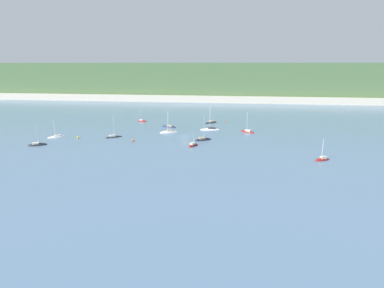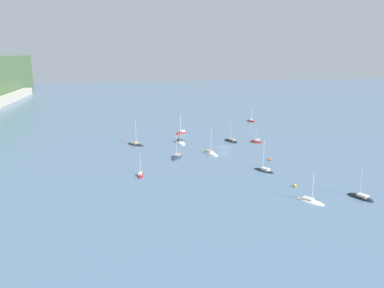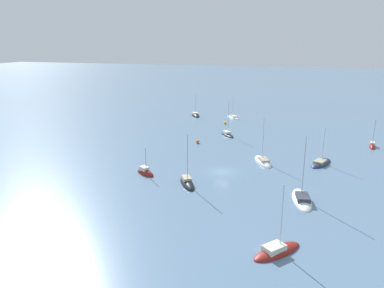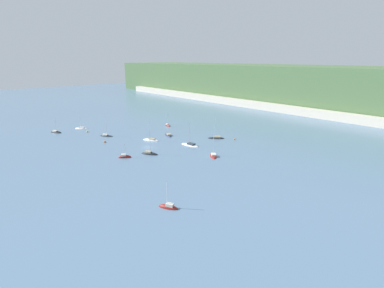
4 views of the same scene
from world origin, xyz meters
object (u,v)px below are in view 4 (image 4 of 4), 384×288
object	(u,v)px
sailboat_6	(125,157)
sailboat_8	(151,140)
sailboat_11	(168,126)
mooring_buoy_0	(105,142)
sailboat_1	(150,154)
sailboat_10	(168,135)
sailboat_5	(106,136)
mooring_buoy_1	(235,139)
sailboat_9	(168,207)
sailboat_7	(190,145)
sailboat_2	(81,128)
sailboat_3	(213,156)
sailboat_4	(216,138)
sailboat_0	(56,132)
mooring_buoy_2	(87,131)

from	to	relation	value
sailboat_6	sailboat_8	size ratio (longest dim) A/B	0.61
sailboat_11	mooring_buoy_0	world-z (taller)	sailboat_11
sailboat_1	sailboat_10	bearing A→B (deg)	98.60
sailboat_5	mooring_buoy_1	size ratio (longest dim) A/B	16.69
sailboat_8	sailboat_9	world-z (taller)	sailboat_8
sailboat_7	mooring_buoy_0	size ratio (longest dim) A/B	13.09
sailboat_2	sailboat_3	bearing A→B (deg)	155.43
sailboat_4	sailboat_10	xyz separation A→B (m)	(-18.80, -12.92, -0.06)
sailboat_0	mooring_buoy_1	xyz separation A→B (m)	(66.76, 55.19, 0.21)
sailboat_3	mooring_buoy_1	size ratio (longest dim) A/B	15.80
sailboat_3	sailboat_8	xyz separation A→B (m)	(-33.55, -5.21, -0.04)
sailboat_2	mooring_buoy_2	size ratio (longest dim) A/B	9.37
sailboat_4	sailboat_11	distance (m)	35.37
sailboat_11	mooring_buoy_0	size ratio (longest dim) A/B	8.87
mooring_buoy_1	sailboat_3	bearing A→B (deg)	-67.08
sailboat_1	sailboat_10	xyz separation A→B (m)	(-18.16, 22.73, -0.05)
sailboat_11	mooring_buoy_2	distance (m)	40.84
sailboat_3	sailboat_2	bearing A→B (deg)	54.26
sailboat_6	mooring_buoy_2	world-z (taller)	sailboat_6
sailboat_6	sailboat_11	xyz separation A→B (m)	(-31.94, 43.77, -0.01)
sailboat_5	mooring_buoy_2	size ratio (longest dim) A/B	12.11
sailboat_0	sailboat_2	bearing A→B (deg)	63.74
sailboat_10	sailboat_11	distance (m)	20.45
mooring_buoy_2	sailboat_3	bearing A→B (deg)	16.46
sailboat_7	sailboat_11	xyz separation A→B (m)	(-36.13, 15.54, -0.02)
sailboat_9	sailboat_11	distance (m)	91.48
sailboat_1	sailboat_9	distance (m)	43.44
mooring_buoy_0	mooring_buoy_2	world-z (taller)	mooring_buoy_0
sailboat_1	sailboat_2	bearing A→B (deg)	152.54
sailboat_7	sailboat_10	bearing A→B (deg)	-19.92
sailboat_3	sailboat_6	xyz separation A→B (m)	(-20.49, -25.57, -0.01)
sailboat_2	sailboat_3	distance (m)	79.17
sailboat_2	sailboat_3	size ratio (longest dim) A/B	0.82
sailboat_1	sailboat_10	distance (m)	29.09
sailboat_9	sailboat_11	xyz separation A→B (m)	(-73.20, 54.88, -0.02)
sailboat_10	mooring_buoy_1	world-z (taller)	sailboat_10
sailboat_7	sailboat_10	distance (m)	19.89
sailboat_3	sailboat_11	size ratio (longest dim) A/B	1.24
sailboat_5	sailboat_7	world-z (taller)	sailboat_7
sailboat_9	sailboat_10	size ratio (longest dim) A/B	0.90
sailboat_5	sailboat_9	bearing A→B (deg)	-49.88
sailboat_1	sailboat_6	world-z (taller)	sailboat_1
sailboat_11	sailboat_9	bearing A→B (deg)	-28.79
sailboat_5	mooring_buoy_2	xyz separation A→B (m)	(-13.39, -3.30, 0.27)
sailboat_1	sailboat_2	world-z (taller)	sailboat_1
sailboat_1	sailboat_11	bearing A→B (deg)	104.97
sailboat_1	sailboat_2	distance (m)	59.16
sailboat_11	sailboat_0	bearing A→B (deg)	-107.82
sailboat_4	sailboat_6	xyz separation A→B (m)	(-3.42, -44.69, -0.02)
sailboat_1	mooring_buoy_0	xyz separation A→B (m)	(-26.31, -5.41, 0.31)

